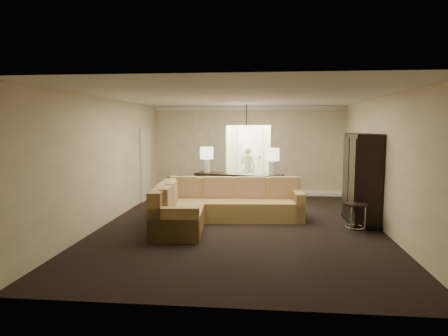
# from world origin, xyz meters

# --- Properties ---
(ground) EXTENTS (8.00, 8.00, 0.00)m
(ground) POSITION_xyz_m (0.00, 0.00, 0.00)
(ground) COLOR black
(ground) RESTS_ON ground
(wall_back) EXTENTS (6.00, 0.04, 2.80)m
(wall_back) POSITION_xyz_m (0.00, 4.00, 1.40)
(wall_back) COLOR beige
(wall_back) RESTS_ON ground
(wall_front) EXTENTS (6.00, 0.04, 2.80)m
(wall_front) POSITION_xyz_m (0.00, -4.00, 1.40)
(wall_front) COLOR beige
(wall_front) RESTS_ON ground
(wall_left) EXTENTS (0.04, 8.00, 2.80)m
(wall_left) POSITION_xyz_m (-3.00, 0.00, 1.40)
(wall_left) COLOR beige
(wall_left) RESTS_ON ground
(wall_right) EXTENTS (0.04, 8.00, 2.80)m
(wall_right) POSITION_xyz_m (3.00, 0.00, 1.40)
(wall_right) COLOR beige
(wall_right) RESTS_ON ground
(ceiling) EXTENTS (6.00, 8.00, 0.02)m
(ceiling) POSITION_xyz_m (0.00, 0.00, 2.80)
(ceiling) COLOR silver
(ceiling) RESTS_ON wall_back
(crown_molding) EXTENTS (6.00, 0.10, 0.12)m
(crown_molding) POSITION_xyz_m (0.00, 3.95, 2.73)
(crown_molding) COLOR white
(crown_molding) RESTS_ON wall_back
(baseboard) EXTENTS (6.00, 0.10, 0.12)m
(baseboard) POSITION_xyz_m (0.00, 3.95, 0.06)
(baseboard) COLOR white
(baseboard) RESTS_ON ground
(side_door) EXTENTS (0.05, 0.90, 2.10)m
(side_door) POSITION_xyz_m (-2.97, 2.80, 1.05)
(side_door) COLOR silver
(side_door) RESTS_ON ground
(foyer) EXTENTS (1.44, 2.02, 2.80)m
(foyer) POSITION_xyz_m (0.00, 5.34, 1.30)
(foyer) COLOR beige
(foyer) RESTS_ON ground
(sectional_sofa) EXTENTS (3.31, 2.73, 0.97)m
(sectional_sofa) POSITION_xyz_m (-0.56, 0.22, 0.39)
(sectional_sofa) COLOR brown
(sectional_sofa) RESTS_ON ground
(coffee_table) EXTENTS (1.23, 1.23, 0.46)m
(coffee_table) POSITION_xyz_m (-1.60, 1.00, 0.22)
(coffee_table) COLOR silver
(coffee_table) RESTS_ON ground
(console_table) EXTENTS (2.42, 1.04, 0.91)m
(console_table) POSITION_xyz_m (-0.17, 2.00, 0.54)
(console_table) COLOR black
(console_table) RESTS_ON ground
(armoire) EXTENTS (0.60, 1.40, 2.02)m
(armoire) POSITION_xyz_m (2.69, 0.53, 0.97)
(armoire) COLOR black
(armoire) RESTS_ON ground
(drink_table) EXTENTS (0.48, 0.48, 0.60)m
(drink_table) POSITION_xyz_m (2.40, -0.29, 0.43)
(drink_table) COLOR black
(drink_table) RESTS_ON ground
(table_lamp_left) EXTENTS (0.36, 0.36, 0.70)m
(table_lamp_left) POSITION_xyz_m (-1.06, 2.20, 1.38)
(table_lamp_left) COLOR silver
(table_lamp_left) RESTS_ON console_table
(table_lamp_right) EXTENTS (0.36, 0.36, 0.70)m
(table_lamp_right) POSITION_xyz_m (0.72, 1.80, 1.38)
(table_lamp_right) COLOR silver
(table_lamp_right) RESTS_ON console_table
(pendant_light) EXTENTS (0.38, 0.38, 1.09)m
(pendant_light) POSITION_xyz_m (0.00, 2.70, 1.95)
(pendant_light) COLOR black
(pendant_light) RESTS_ON ceiling
(person) EXTENTS (0.69, 0.55, 1.65)m
(person) POSITION_xyz_m (-0.04, 4.91, 0.82)
(person) COLOR silver
(person) RESTS_ON ground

